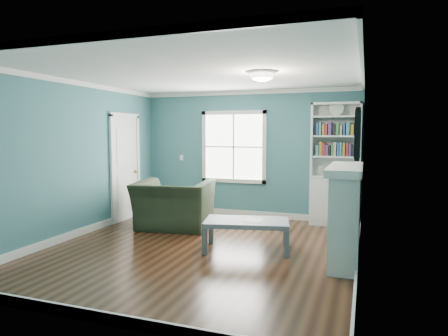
% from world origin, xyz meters
% --- Properties ---
extents(floor, '(5.00, 5.00, 0.00)m').
position_xyz_m(floor, '(0.00, 0.00, 0.00)').
color(floor, black).
rests_on(floor, ground).
extents(room_walls, '(5.00, 5.00, 5.00)m').
position_xyz_m(room_walls, '(0.00, 0.00, 1.58)').
color(room_walls, '#397079').
rests_on(room_walls, ground).
extents(trim, '(4.50, 5.00, 2.60)m').
position_xyz_m(trim, '(0.00, 0.00, 1.24)').
color(trim, white).
rests_on(trim, ground).
extents(window, '(1.40, 0.06, 1.50)m').
position_xyz_m(window, '(-0.30, 2.49, 1.45)').
color(window, white).
rests_on(window, room_walls).
extents(bookshelf, '(0.90, 0.35, 2.31)m').
position_xyz_m(bookshelf, '(1.77, 2.30, 0.92)').
color(bookshelf, silver).
rests_on(bookshelf, ground).
extents(fireplace, '(0.44, 1.58, 1.30)m').
position_xyz_m(fireplace, '(2.08, 0.20, 0.64)').
color(fireplace, black).
rests_on(fireplace, ground).
extents(tv, '(0.06, 1.10, 0.65)m').
position_xyz_m(tv, '(2.20, 0.20, 1.72)').
color(tv, black).
rests_on(tv, fireplace).
extents(door, '(0.12, 0.98, 2.17)m').
position_xyz_m(door, '(-2.22, 1.40, 1.07)').
color(door, silver).
rests_on(door, ground).
extents(ceiling_fixture, '(0.38, 0.38, 0.15)m').
position_xyz_m(ceiling_fixture, '(0.90, 0.10, 2.55)').
color(ceiling_fixture, white).
rests_on(ceiling_fixture, room_walls).
extents(light_switch, '(0.08, 0.01, 0.12)m').
position_xyz_m(light_switch, '(-1.50, 2.48, 1.20)').
color(light_switch, white).
rests_on(light_switch, room_walls).
extents(recliner, '(1.44, 1.05, 1.16)m').
position_xyz_m(recliner, '(-0.99, 1.07, 0.58)').
color(recliner, black).
rests_on(recliner, ground).
extents(coffee_table, '(1.35, 0.93, 0.45)m').
position_xyz_m(coffee_table, '(0.66, 0.20, 0.39)').
color(coffee_table, '#505960').
rests_on(coffee_table, ground).
extents(paper_sheet, '(0.25, 0.32, 0.00)m').
position_xyz_m(paper_sheet, '(0.75, 0.21, 0.45)').
color(paper_sheet, white).
rests_on(paper_sheet, coffee_table).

